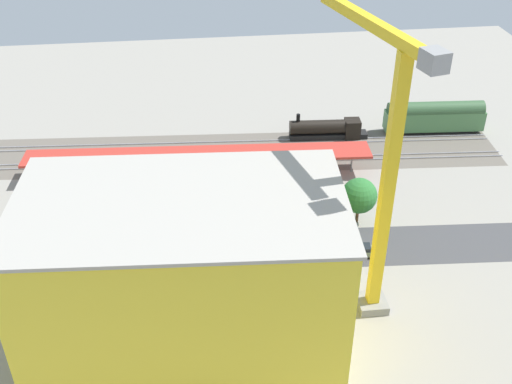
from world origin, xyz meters
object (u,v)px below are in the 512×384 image
parked_car_3 (205,266)px  street_tree_2 (322,195)px  box_truck_0 (91,251)px  street_tree_0 (359,196)px  box_truck_1 (210,251)px  parked_car_2 (258,260)px  parked_car_4 (157,268)px  traffic_light (50,264)px  platform_canopy_near (198,154)px  tower_crane (383,162)px  parked_car_1 (309,257)px  parked_car_0 (361,251)px  passenger_coach (435,116)px  parked_car_5 (107,271)px  locomotive (329,129)px  construction_building (185,277)px

parked_car_3 → street_tree_2: (-17.81, -9.10, 4.11)m
box_truck_0 → street_tree_0: 39.20m
parked_car_3 → box_truck_1: bearing=-110.9°
parked_car_2 → parked_car_4: bearing=-0.7°
traffic_light → platform_canopy_near: bearing=-127.7°
street_tree_2 → street_tree_0: bearing=176.3°
tower_crane → box_truck_1: tower_crane is taller
parked_car_2 → traffic_light: bearing=2.9°
parked_car_1 → traffic_light: traffic_light is taller
parked_car_0 → passenger_coach: bearing=-123.8°
platform_canopy_near → parked_car_5: (13.50, 24.31, -3.28)m
parked_car_1 → box_truck_0: size_ratio=0.45×
box_truck_0 → traffic_light: traffic_light is taller
traffic_light → street_tree_0: bearing=-167.3°
locomotive → traffic_light: bearing=39.3°
platform_canopy_near → box_truck_0: platform_canopy_near is taller
locomotive → tower_crane: bearing=83.6°
locomotive → parked_car_3: bearing=55.0°
platform_canopy_near → tower_crane: 41.91m
parked_car_4 → box_truck_1: (-7.32, -1.67, 0.92)m
parked_car_0 → tower_crane: (1.74, 8.88, 19.71)m
street_tree_0 → passenger_coach: bearing=-129.1°
platform_canopy_near → parked_car_3: (0.30, 24.99, -3.27)m
parked_car_0 → parked_car_3: bearing=1.9°
platform_canopy_near → parked_car_5: platform_canopy_near is taller
platform_canopy_near → parked_car_2: platform_canopy_near is taller
tower_crane → platform_canopy_near: bearing=-59.2°
locomotive → parked_car_3: (24.93, 35.63, -0.98)m
parked_car_5 → box_truck_1: 14.17m
passenger_coach → box_truck_1: size_ratio=2.13×
parked_car_4 → street_tree_0: 31.11m
platform_canopy_near → parked_car_1: bearing=119.5°
parked_car_5 → tower_crane: bearing=165.1°
platform_canopy_near → tower_crane: tower_crane is taller
parked_car_1 → street_tree_2: 10.32m
parked_car_5 → parked_car_1: bearing=179.3°
tower_crane → parked_car_4: bearing=-18.2°
street_tree_2 → traffic_light: size_ratio=1.22×
passenger_coach → street_tree_2: (27.34, 26.54, 1.70)m
parked_car_3 → tower_crane: 29.23m
passenger_coach → parked_car_2: bearing=42.9°
parked_car_4 → tower_crane: tower_crane is taller
parked_car_3 → passenger_coach: bearing=-141.7°
tower_crane → street_tree_2: size_ratio=4.79×
box_truck_0 → street_tree_2: size_ratio=1.31×
parked_car_5 → street_tree_0: bearing=-167.5°
tower_crane → street_tree_2: tower_crane is taller
parked_car_3 → traffic_light: traffic_light is taller
box_truck_0 → traffic_light: 6.94m
passenger_coach → construction_building: (47.67, 47.82, 6.46)m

